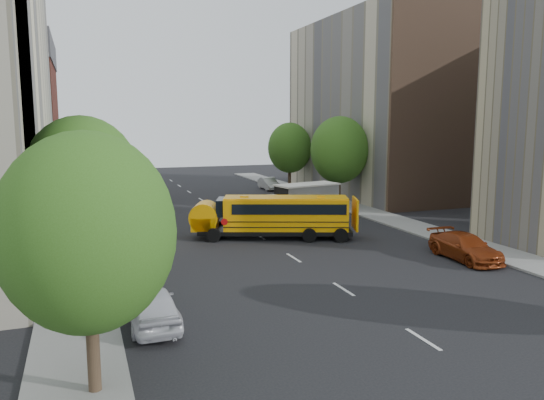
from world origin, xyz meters
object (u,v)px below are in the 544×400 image
safari_truck (302,200)px  parked_car_5 (269,184)px  street_tree_5 (290,148)px  parked_car_2 (103,197)px  parked_car_0 (152,306)px  street_tree_1 (83,182)px  school_bus (274,215)px  street_tree_0 (87,233)px  parked_car_1 (103,213)px  parked_car_4 (324,198)px  street_tree_4 (339,150)px  parked_car_3 (465,247)px  street_tree_2 (80,158)px

safari_truck → parked_car_5: size_ratio=1.62×
street_tree_5 → safari_truck: bearing=-108.6°
street_tree_5 → parked_car_2: street_tree_5 is taller
parked_car_0 → street_tree_1: bearing=-68.2°
school_bus → street_tree_0: bearing=-103.7°
parked_car_1 → parked_car_5: bearing=-149.4°
parked_car_4 → street_tree_5: bearing=79.9°
street_tree_4 → parked_car_2: (-20.19, 8.36, -4.43)m
parked_car_1 → parked_car_5: size_ratio=0.95×
street_tree_1 → parked_car_1: 17.93m
street_tree_5 → school_bus: street_tree_5 is taller
parked_car_1 → parked_car_5: (18.42, 13.62, 0.04)m
street_tree_5 → parked_car_3: bearing=-94.0°
street_tree_0 → school_bus: (11.72, 17.24, -3.07)m
street_tree_1 → school_bus: (11.72, 7.24, -3.38)m
parked_car_1 → parked_car_3: parked_car_3 is taller
parked_car_2 → school_bus: bearing=115.4°
parked_car_4 → street_tree_0: bearing=-129.5°
street_tree_4 → parked_car_5: street_tree_4 is taller
school_bus → parked_car_3: 12.01m
street_tree_0 → parked_car_0: size_ratio=1.66×
street_tree_2 → parked_car_2: street_tree_2 is taller
street_tree_0 → street_tree_4: bearing=51.8°
street_tree_2 → parked_car_4: 21.00m
parked_car_1 → parked_car_2: (0.36, 9.01, 0.00)m
parked_car_3 → parked_car_4: (0.80, 19.74, 0.03)m
street_tree_1 → parked_car_2: size_ratio=1.71×
street_tree_5 → safari_truck: size_ratio=1.13×
street_tree_4 → parked_car_0: street_tree_4 is taller
street_tree_1 → parked_car_0: (2.20, -5.43, -4.19)m
parked_car_0 → street_tree_4: bearing=-130.5°
street_tree_1 → safari_truck: 21.41m
street_tree_1 → safari_truck: size_ratio=1.18×
parked_car_0 → school_bus: bearing=-127.2°
street_tree_4 → parked_car_2: 22.30m
street_tree_4 → parked_car_5: (-2.13, 12.97, -4.40)m
street_tree_5 → street_tree_2: bearing=-151.4°
street_tree_5 → parked_car_1: street_tree_5 is taller
safari_truck → street_tree_1: bearing=-152.8°
street_tree_4 → parked_car_2: street_tree_4 is taller
street_tree_5 → school_bus: 25.17m
safari_truck → parked_car_4: (4.20, 4.82, -0.69)m
street_tree_4 → parked_car_0: (-19.80, -23.43, -4.32)m
street_tree_0 → parked_car_5: (19.87, 40.97, -3.96)m
street_tree_2 → safari_truck: (16.40, -4.68, -3.39)m
street_tree_5 → safari_truck: street_tree_5 is taller
parked_car_4 → school_bus: bearing=-132.5°
street_tree_2 → parked_car_4: street_tree_2 is taller
parked_car_3 → parked_car_4: parked_car_4 is taller
school_bus → street_tree_1: bearing=-127.8°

